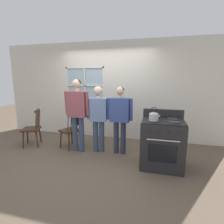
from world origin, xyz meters
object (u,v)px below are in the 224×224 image
(chair_by_window, at_px, (71,131))
(person_adult_right, at_px, (120,115))
(person_elderly_left, at_px, (77,109))
(person_teen_center, at_px, (98,113))
(kettle, at_px, (154,116))
(stove, at_px, (162,143))
(potted_plant, at_px, (79,100))
(handbag, at_px, (76,119))
(chair_near_wall, at_px, (32,129))

(chair_by_window, distance_m, person_adult_right, 1.33)
(person_elderly_left, distance_m, person_adult_right, 0.98)
(person_teen_center, relative_size, person_adult_right, 1.00)
(kettle, bearing_deg, person_teen_center, 157.76)
(person_elderly_left, xyz_separation_m, stove, (1.88, -0.27, -0.54))
(chair_by_window, xyz_separation_m, kettle, (1.98, -0.56, 0.59))
(stove, distance_m, kettle, 0.59)
(person_teen_center, relative_size, kettle, 6.16)
(stove, xyz_separation_m, potted_plant, (-2.35, 1.37, 0.59))
(stove, height_order, handbag, stove)
(chair_near_wall, distance_m, stove, 3.19)
(chair_near_wall, height_order, person_elderly_left, person_elderly_left)
(chair_by_window, distance_m, stove, 2.20)
(person_elderly_left, relative_size, person_teen_center, 1.10)
(kettle, height_order, handbag, kettle)
(chair_near_wall, xyz_separation_m, person_elderly_left, (1.29, -0.05, 0.59))
(chair_by_window, relative_size, stove, 0.85)
(chair_by_window, relative_size, chair_near_wall, 1.00)
(stove, relative_size, kettle, 4.39)
(chair_by_window, relative_size, person_teen_center, 0.61)
(person_teen_center, bearing_deg, chair_by_window, 165.40)
(chair_near_wall, height_order, potted_plant, potted_plant)
(chair_by_window, height_order, person_teen_center, person_teen_center)
(person_adult_right, bearing_deg, handbag, -175.95)
(person_teen_center, bearing_deg, person_elderly_left, -178.02)
(chair_near_wall, bearing_deg, handbag, 67.37)
(chair_by_window, distance_m, chair_near_wall, 1.02)
(potted_plant, bearing_deg, person_elderly_left, -66.78)
(person_adult_right, bearing_deg, kettle, -34.08)
(kettle, xyz_separation_m, potted_plant, (-2.17, 1.51, 0.04))
(person_elderly_left, relative_size, handbag, 5.47)
(chair_by_window, bearing_deg, potted_plant, -144.76)
(person_elderly_left, relative_size, kettle, 6.79)
(kettle, bearing_deg, person_adult_right, 144.79)
(chair_by_window, xyz_separation_m, person_teen_center, (0.75, -0.06, 0.49))
(person_elderly_left, relative_size, person_adult_right, 1.11)
(person_adult_right, relative_size, stove, 1.40)
(person_adult_right, distance_m, stove, 1.09)
(stove, height_order, kettle, kettle)
(chair_near_wall, height_order, person_teen_center, person_teen_center)
(person_teen_center, bearing_deg, kettle, -32.33)
(chair_by_window, xyz_separation_m, stove, (2.16, -0.43, 0.04))
(chair_near_wall, distance_m, handbag, 1.27)
(stove, distance_m, potted_plant, 2.79)
(person_teen_center, bearing_deg, chair_near_wall, 171.70)
(person_adult_right, xyz_separation_m, handbag, (-1.03, -0.05, -0.16))
(person_elderly_left, xyz_separation_m, person_teen_center, (0.47, 0.10, -0.10))
(potted_plant, bearing_deg, handbag, -68.60)
(stove, bearing_deg, handbag, 170.16)
(potted_plant, relative_size, handbag, 1.07)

